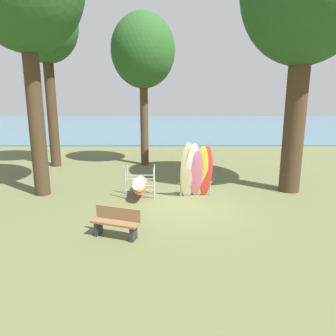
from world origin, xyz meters
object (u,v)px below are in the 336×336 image
Objects in this scene: board_storage_rack at (140,184)px; park_bench at (116,222)px; leaning_board_pile at (196,172)px; tree_mid_behind at (143,52)px; tree_far_left_back at (45,28)px.

board_storage_rack is 3.71m from park_bench.
leaning_board_pile reaches higher than park_bench.
park_bench is at bearing -91.04° from tree_mid_behind.
leaning_board_pile is 1.08× the size of board_storage_rack.
tree_mid_behind is 11.30m from park_bench.
tree_far_left_back is (-5.09, -0.29, 1.15)m from tree_mid_behind.
tree_mid_behind is 8.42m from leaning_board_pile.
board_storage_rack is 1.45× the size of park_bench.
leaning_board_pile is 4.41m from park_bench.
tree_mid_behind is 5.72× the size of park_bench.
park_bench is at bearing -126.35° from leaning_board_pile.
board_storage_rack is at bearing -88.08° from tree_mid_behind.
tree_mid_behind is 8.32m from board_storage_rack.
tree_mid_behind is 3.94× the size of board_storage_rack.
leaning_board_pile is 2.29m from board_storage_rack.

